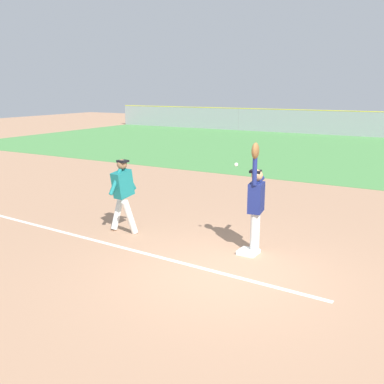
{
  "coord_description": "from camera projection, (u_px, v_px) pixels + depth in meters",
  "views": [
    {
      "loc": [
        3.24,
        -6.87,
        3.3
      ],
      "look_at": [
        -1.54,
        1.42,
        1.05
      ],
      "focal_mm": 41.7,
      "sensor_mm": 36.0,
      "label": 1
    }
  ],
  "objects": [
    {
      "name": "baseball",
      "position": [
        236.0,
        165.0,
        8.91
      ],
      "size": [
        0.07,
        0.07,
        0.07
      ],
      "primitive_type": "sphere",
      "color": "white"
    },
    {
      "name": "fielder",
      "position": [
        256.0,
        199.0,
        8.92
      ],
      "size": [
        0.33,
        0.9,
        2.28
      ],
      "rotation": [
        0.0,
        0.0,
        3.31
      ],
      "color": "silver",
      "rests_on": "ground_plane"
    },
    {
      "name": "runner",
      "position": [
        123.0,
        190.0,
        10.22
      ],
      "size": [
        0.74,
        0.85,
        1.72
      ],
      "rotation": [
        0.0,
        0.0,
        -0.12
      ],
      "color": "white",
      "rests_on": "ground_plane"
    },
    {
      "name": "parked_car_red",
      "position": [
        215.0,
        117.0,
        39.96
      ],
      "size": [
        4.54,
        2.39,
        1.25
      ],
      "rotation": [
        0.0,
        0.0,
        0.08
      ],
      "color": "#B21E1E",
      "rests_on": "ground_plane"
    },
    {
      "name": "outfield_grass",
      "position": [
        372.0,
        154.0,
        22.49
      ],
      "size": [
        44.74,
        16.95,
        0.01
      ],
      "primitive_type": "cube",
      "color": "#4C8C47",
      "rests_on": "ground_plane"
    },
    {
      "name": "parked_car_white",
      "position": [
        377.0,
        123.0,
        33.99
      ],
      "size": [
        4.41,
        2.13,
        1.25
      ],
      "rotation": [
        0.0,
        0.0,
        -0.0
      ],
      "color": "white",
      "rests_on": "ground_plane"
    },
    {
      "name": "first_base",
      "position": [
        248.0,
        252.0,
        9.06
      ],
      "size": [
        0.39,
        0.39,
        0.08
      ],
      "primitive_type": "cube",
      "rotation": [
        0.0,
        0.0,
        -0.03
      ],
      "color": "white",
      "rests_on": "ground_plane"
    },
    {
      "name": "chalk_foul_line",
      "position": [
        72.0,
        234.0,
        10.25
      ],
      "size": [
        11.98,
        0.87,
        0.01
      ],
      "primitive_type": "cube",
      "rotation": [
        0.0,
        0.0,
        -0.06
      ],
      "color": "white",
      "rests_on": "ground_plane"
    },
    {
      "name": "ground_plane",
      "position": [
        226.0,
        273.0,
        8.13
      ],
      "size": [
        79.25,
        79.25,
        0.0
      ],
      "primitive_type": "plane",
      "color": "tan"
    },
    {
      "name": "parked_car_blue",
      "position": [
        293.0,
        120.0,
        36.67
      ],
      "size": [
        4.44,
        2.2,
        1.25
      ],
      "rotation": [
        0.0,
        0.0,
        0.02
      ],
      "color": "#23389E",
      "rests_on": "ground_plane"
    }
  ]
}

